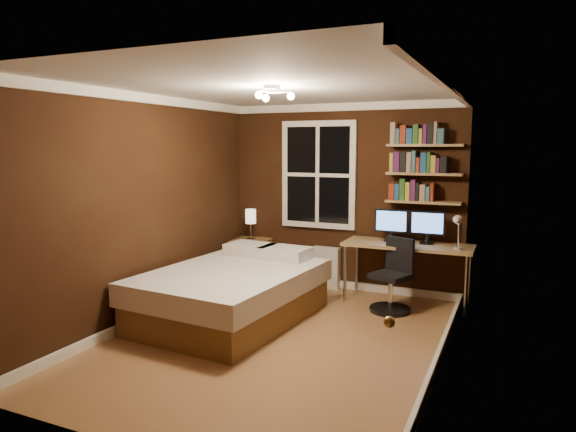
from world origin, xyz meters
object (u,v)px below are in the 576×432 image
at_px(nightstand, 251,261).
at_px(desk_lamp, 458,232).
at_px(desk, 408,249).
at_px(monitor_left, 391,225).
at_px(radiator, 326,268).
at_px(office_chair, 393,285).
at_px(bedside_lamp, 251,224).
at_px(monitor_right, 427,228).
at_px(bed, 233,293).

relative_size(nightstand, desk_lamp, 1.40).
height_order(desk, monitor_left, monitor_left).
relative_size(radiator, office_chair, 0.65).
height_order(desk_lamp, office_chair, desk_lamp).
distance_m(bedside_lamp, desk_lamp, 2.85).
distance_m(desk_lamp, office_chair, 0.97).
distance_m(radiator, desk_lamp, 1.91).
height_order(monitor_right, office_chair, monitor_right).
bearing_deg(desk_lamp, bed, -150.85).
bearing_deg(desk, monitor_right, 19.98).
bearing_deg(bed, nightstand, 115.34).
xyz_separation_m(radiator, monitor_left, (0.92, -0.13, 0.66)).
distance_m(bed, desk_lamp, 2.67).
xyz_separation_m(bed, radiator, (0.52, 1.65, -0.02)).
xyz_separation_m(desk, monitor_right, (0.22, 0.08, 0.27)).
height_order(bed, bedside_lamp, bedside_lamp).
relative_size(monitor_right, desk_lamp, 0.96).
bearing_deg(office_chair, nightstand, -170.84).
bearing_deg(radiator, desk, -10.27).
bearing_deg(monitor_right, radiator, 174.57).
relative_size(bed, desk, 1.41).
bearing_deg(nightstand, desk_lamp, -9.38).
relative_size(bedside_lamp, office_chair, 0.50).
bearing_deg(bedside_lamp, radiator, 7.53).
distance_m(radiator, monitor_left, 1.14).
xyz_separation_m(monitor_left, desk_lamp, (0.83, -0.26, 0.02)).
bearing_deg(office_chair, desk, 100.06).
distance_m(monitor_left, monitor_right, 0.45).
relative_size(bed, office_chair, 2.55).
height_order(nightstand, radiator, nightstand).
bearing_deg(monitor_left, desk, -18.83).
bearing_deg(desk, desk_lamp, -16.51).
height_order(bedside_lamp, desk_lamp, desk_lamp).
distance_m(nightstand, monitor_left, 2.10).
relative_size(bed, radiator, 3.91).
bearing_deg(desk, nightstand, 178.37).
xyz_separation_m(bed, monitor_left, (1.43, 1.52, 0.64)).
relative_size(desk, office_chair, 1.81).
bearing_deg(bedside_lamp, office_chair, -12.49).
distance_m(bed, desk, 2.23).
height_order(nightstand, office_chair, office_chair).
distance_m(desk, desk_lamp, 0.69).
bearing_deg(bedside_lamp, nightstand, 0.00).
relative_size(bed, monitor_right, 5.26).
relative_size(nightstand, monitor_right, 1.46).
bearing_deg(monitor_left, bedside_lamp, -179.58).
bearing_deg(monitor_right, bed, -141.04).
height_order(nightstand, desk_lamp, desk_lamp).
height_order(bed, monitor_right, monitor_right).
bearing_deg(monitor_left, nightstand, -179.58).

